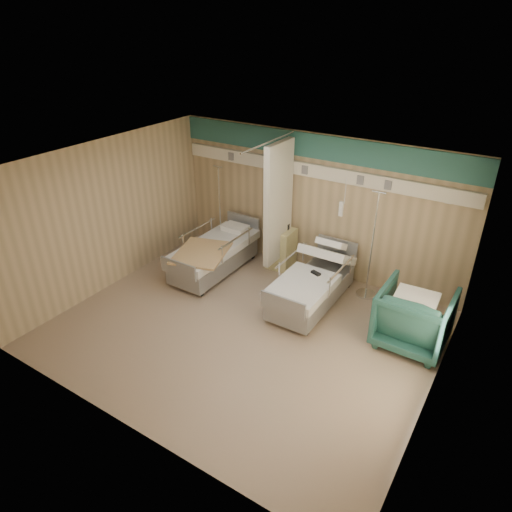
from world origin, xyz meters
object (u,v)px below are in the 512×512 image
at_px(bed_left, 214,258).
at_px(iv_stand_left, 221,233).
at_px(bedside_cabinet, 281,248).
at_px(visitor_armchair, 414,317).
at_px(iv_stand_right, 368,275).
at_px(bed_right, 312,289).

height_order(bed_left, iv_stand_left, iv_stand_left).
bearing_deg(bedside_cabinet, visitor_armchair, -19.45).
relative_size(bedside_cabinet, iv_stand_left, 0.44).
distance_m(bedside_cabinet, iv_stand_right, 1.90).
bearing_deg(bed_right, bed_left, 180.00).
relative_size(iv_stand_right, iv_stand_left, 1.07).
bearing_deg(bed_left, bedside_cabinet, 40.60).
relative_size(bedside_cabinet, visitor_armchair, 0.78).
height_order(iv_stand_right, iv_stand_left, iv_stand_right).
distance_m(iv_stand_right, iv_stand_left, 3.43).
height_order(bed_right, iv_stand_left, iv_stand_left).
height_order(bed_right, visitor_armchair, visitor_armchair).
xyz_separation_m(bedside_cabinet, visitor_armchair, (3.00, -1.06, 0.07)).
bearing_deg(iv_stand_left, iv_stand_right, -0.90).
distance_m(bed_right, bedside_cabinet, 1.46).
xyz_separation_m(iv_stand_right, iv_stand_left, (-3.43, 0.05, -0.03)).
bearing_deg(iv_stand_right, visitor_armchair, -41.81).
bearing_deg(iv_stand_right, bedside_cabinet, 177.83).
distance_m(bed_right, iv_stand_left, 2.82).
height_order(bed_right, iv_stand_right, iv_stand_right).
distance_m(visitor_armchair, iv_stand_right, 1.48).
xyz_separation_m(bed_right, visitor_armchair, (1.85, -0.16, 0.18)).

